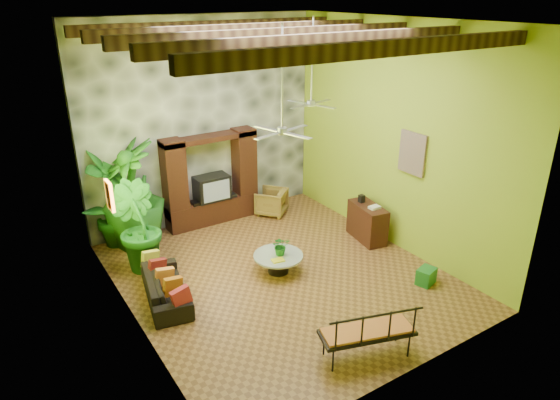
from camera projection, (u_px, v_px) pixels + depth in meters
ground at (279, 275)px, 10.41m from camera, size 7.00×7.00×0.00m
ceiling at (279, 21)px, 8.46m from camera, size 6.00×7.00×0.02m
back_wall at (202, 123)px, 12.14m from camera, size 6.00×0.02×5.00m
left_wall at (121, 193)px, 7.93m from camera, size 0.02×7.00×5.00m
right_wall at (394, 137)px, 10.93m from camera, size 0.02×7.00×5.00m
stone_accent_wall at (203, 123)px, 12.10m from camera, size 5.98×0.10×4.98m
ceiling_beams at (279, 34)px, 8.55m from camera, size 5.95×5.36×0.22m
entertainment_center at (212, 186)px, 12.46m from camera, size 2.40×0.55×2.30m
ceiling_fan_front at (282, 120)px, 8.67m from camera, size 1.28×1.28×1.86m
ceiling_fan_back at (311, 94)px, 10.81m from camera, size 1.28×1.28×1.86m
wall_art_mask at (110, 196)px, 8.88m from camera, size 0.06×0.32×0.55m
wall_art_painting at (412, 153)px, 10.53m from camera, size 0.06×0.70×0.90m
sofa at (166, 287)px, 9.49m from camera, size 1.05×1.92×0.53m
wicker_armchair at (271, 202)px, 13.12m from camera, size 1.03×1.04×0.68m
tall_plant_a at (110, 199)px, 11.15m from camera, size 1.42×1.47×2.32m
tall_plant_b at (136, 227)px, 10.30m from camera, size 1.29×1.35×1.92m
tall_plant_c at (133, 194)px, 11.22m from camera, size 1.40×1.40×2.48m
coffee_table at (278, 261)px, 10.42m from camera, size 1.04×1.04×0.40m
centerpiece_plant at (281, 246)px, 10.31m from camera, size 0.46×0.43×0.41m
yellow_tray at (278, 260)px, 10.13m from camera, size 0.28×0.22×0.03m
iron_bench at (371, 331)px, 7.85m from camera, size 1.61×1.00×0.57m
side_console at (367, 222)px, 11.74m from camera, size 0.67×1.14×0.86m
green_bin at (426, 276)px, 10.03m from camera, size 0.45×0.38×0.34m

